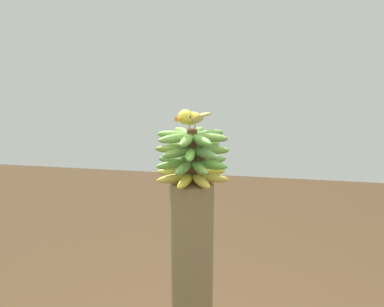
{
  "coord_description": "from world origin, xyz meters",
  "views": [
    {
      "loc": [
        -1.77,
        -0.27,
        1.97
      ],
      "look_at": [
        0.0,
        0.0,
        1.45
      ],
      "focal_mm": 42.69,
      "sensor_mm": 36.0,
      "label": 1
    }
  ],
  "objects": [
    {
      "name": "perched_bird",
      "position": [
        -0.02,
        0.01,
        1.6
      ],
      "size": [
        0.2,
        0.12,
        0.09
      ],
      "color": "#C68933",
      "rests_on": "banana_bunch"
    },
    {
      "name": "banana_bunch",
      "position": [
        -0.0,
        -0.0,
        1.44
      ],
      "size": [
        0.31,
        0.31,
        0.22
      ],
      "color": "#4C2D1E",
      "rests_on": "banana_tree"
    }
  ]
}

